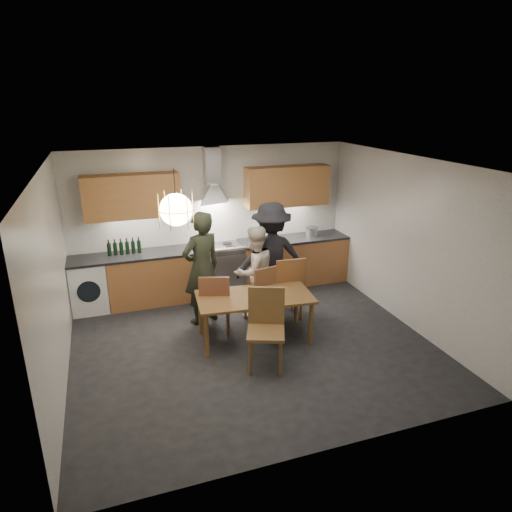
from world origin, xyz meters
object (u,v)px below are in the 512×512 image
object	(u,v)px
dining_table	(255,301)
chair_front	(266,323)
person_left	(202,268)
mixing_bowl	(269,240)
person_right	(271,257)
stock_pot	(311,232)
wine_bottles	(124,246)
person_mid	(254,272)
chair_back_left	(215,301)

from	to	relation	value
dining_table	chair_front	xyz separation A→B (m)	(-0.07, -0.67, -0.01)
chair_front	person_left	bearing A→B (deg)	130.63
mixing_bowl	chair_front	bearing A→B (deg)	-111.39
person_right	mixing_bowl	size ratio (longest dim) A/B	7.04
chair_front	stock_pot	xyz separation A→B (m)	(1.84, 2.51, 0.37)
person_right	wine_bottles	world-z (taller)	person_right
mixing_bowl	stock_pot	xyz separation A→B (m)	(0.89, 0.09, 0.05)
mixing_bowl	person_mid	bearing A→B (deg)	-122.03
chair_back_left	stock_pot	bearing A→B (deg)	-128.59
chair_front	chair_back_left	bearing A→B (deg)	136.04
person_left	chair_front	bearing A→B (deg)	89.34
person_left	stock_pot	world-z (taller)	person_left
person_right	stock_pot	bearing A→B (deg)	-140.87
dining_table	chair_back_left	xyz separation A→B (m)	(-0.51, 0.30, -0.05)
chair_back_left	chair_front	distance (m)	1.06
dining_table	wine_bottles	bearing A→B (deg)	136.78
mixing_bowl	wine_bottles	xyz separation A→B (m)	(-2.55, 0.12, 0.10)
mixing_bowl	wine_bottles	size ratio (longest dim) A/B	0.47
mixing_bowl	stock_pot	world-z (taller)	stock_pot
person_mid	wine_bottles	world-z (taller)	person_mid
chair_front	person_mid	world-z (taller)	person_mid
person_mid	person_right	world-z (taller)	person_right
person_left	wine_bottles	distance (m)	1.53
chair_back_left	stock_pot	world-z (taller)	stock_pot
person_mid	chair_back_left	bearing A→B (deg)	12.49
mixing_bowl	chair_back_left	bearing A→B (deg)	-133.67
chair_front	wine_bottles	distance (m)	3.04
dining_table	person_right	world-z (taller)	person_right
stock_pot	chair_back_left	bearing A→B (deg)	-145.79
chair_front	stock_pot	bearing A→B (deg)	75.11
chair_back_left	mixing_bowl	xyz separation A→B (m)	(1.40, 1.46, 0.37)
person_left	person_right	distance (m)	1.21
person_right	mixing_bowl	world-z (taller)	person_right
dining_table	person_left	world-z (taller)	person_left
person_mid	mixing_bowl	bearing A→B (deg)	-140.35
chair_back_left	mixing_bowl	size ratio (longest dim) A/B	3.82
person_right	mixing_bowl	distance (m)	0.85
chair_front	person_right	xyz separation A→B (m)	(0.68, 1.62, 0.30)
chair_front	person_mid	distance (m)	1.46
person_right	mixing_bowl	xyz separation A→B (m)	(0.27, 0.80, 0.03)
stock_pot	chair_front	bearing A→B (deg)	-126.14
chair_back_left	stock_pot	size ratio (longest dim) A/B	4.38
dining_table	chair_back_left	world-z (taller)	chair_back_left
stock_pot	person_left	bearing A→B (deg)	-156.14
chair_back_left	person_mid	xyz separation A→B (m)	(0.77, 0.46, 0.19)
dining_table	chair_back_left	distance (m)	0.59
person_right	wine_bottles	distance (m)	2.46
dining_table	person_right	xyz separation A→B (m)	(0.61, 0.95, 0.29)
chair_front	mixing_bowl	xyz separation A→B (m)	(0.95, 2.43, 0.32)
chair_back_left	person_mid	bearing A→B (deg)	-131.99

